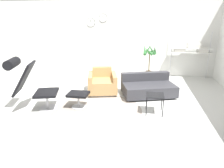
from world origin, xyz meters
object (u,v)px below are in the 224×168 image
at_px(armchair_red, 102,84).
at_px(couch_low, 148,88).
at_px(lounge_chair, 28,79).
at_px(side_table, 155,97).
at_px(potted_plant, 149,62).
at_px(ottoman, 78,96).
at_px(shelf_unit, 192,49).

distance_m(armchair_red, couch_low, 1.34).
relative_size(lounge_chair, side_table, 2.77).
xyz_separation_m(armchair_red, potted_plant, (1.38, 1.68, 0.37)).
relative_size(armchair_red, couch_low, 0.61).
xyz_separation_m(ottoman, side_table, (1.84, -0.04, 0.12)).
xyz_separation_m(side_table, shelf_unit, (1.39, 3.20, 0.68)).
xyz_separation_m(armchair_red, couch_low, (1.34, -0.01, -0.05)).
xyz_separation_m(lounge_chair, potted_plant, (2.83, 3.14, -0.13)).
relative_size(ottoman, shelf_unit, 0.29).
bearing_deg(potted_plant, side_table, -88.03).
bearing_deg(couch_low, lounge_chair, 9.84).
xyz_separation_m(ottoman, shelf_unit, (3.22, 3.16, 0.80)).
bearing_deg(armchair_red, ottoman, 59.06).
distance_m(side_table, shelf_unit, 3.55).
xyz_separation_m(couch_low, shelf_unit, (1.52, 2.02, 0.86)).
bearing_deg(side_table, armchair_red, 141.32).
distance_m(armchair_red, side_table, 1.89).
distance_m(ottoman, couch_low, 2.04).
xyz_separation_m(ottoman, armchair_red, (0.36, 1.15, -0.01)).
xyz_separation_m(armchair_red, side_table, (1.48, -1.18, 0.12)).
bearing_deg(couch_low, armchair_red, -18.01).
height_order(couch_low, shelf_unit, shelf_unit).
distance_m(ottoman, shelf_unit, 4.58).
height_order(side_table, shelf_unit, shelf_unit).
xyz_separation_m(side_table, potted_plant, (-0.10, 2.86, 0.24)).
bearing_deg(side_table, lounge_chair, -174.55).
relative_size(ottoman, armchair_red, 0.49).
height_order(couch_low, side_table, couch_low).
bearing_deg(ottoman, shelf_unit, 44.44).
bearing_deg(couch_low, shelf_unit, -144.64).
bearing_deg(ottoman, potted_plant, 58.36).
bearing_deg(side_table, shelf_unit, 66.56).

